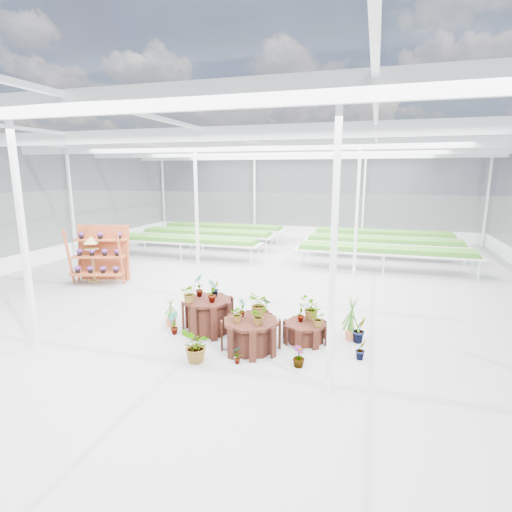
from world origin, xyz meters
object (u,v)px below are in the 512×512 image
(plinth_tall, at_px, (208,316))
(bird_table, at_px, (93,259))
(shelf_rack, at_px, (99,255))
(plinth_low, at_px, (305,332))
(plinth_mid, at_px, (251,335))

(plinth_tall, bearing_deg, bird_table, 151.79)
(shelf_rack, bearing_deg, bird_table, 166.64)
(plinth_low, height_order, shelf_rack, shelf_rack)
(plinth_mid, xyz_separation_m, shelf_rack, (-6.25, 3.46, 0.62))
(plinth_mid, xyz_separation_m, bird_table, (-6.52, 3.45, 0.45))
(plinth_tall, relative_size, plinth_mid, 0.95)
(plinth_tall, xyz_separation_m, plinth_mid, (1.20, -0.60, -0.07))
(plinth_low, xyz_separation_m, shelf_rack, (-7.25, 2.76, 0.72))
(plinth_tall, bearing_deg, plinth_mid, -26.57)
(plinth_tall, relative_size, plinth_low, 1.22)
(plinth_mid, bearing_deg, plinth_low, 34.99)
(plinth_mid, xyz_separation_m, plinth_low, (1.00, 0.70, -0.10))
(plinth_low, distance_m, bird_table, 8.02)
(plinth_tall, height_order, bird_table, bird_table)
(shelf_rack, relative_size, bird_table, 1.21)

